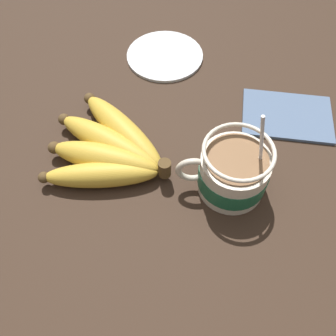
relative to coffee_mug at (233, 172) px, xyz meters
The scene contains 5 objects.
table 9.02cm from the coffee_mug, 10.31° to the left, with size 115.41×115.41×3.48cm.
coffee_mug is the anchor object (origin of this frame).
banana_bunch 19.79cm from the coffee_mug, 16.71° to the right, with size 20.39×19.91×4.49cm.
napkin 18.92cm from the coffee_mug, 128.87° to the right, with size 17.10×13.13×0.60cm.
small_plate 32.61cm from the coffee_mug, 71.81° to the right, with size 15.38×15.38×0.60cm.
Camera 1 is at (2.80, 29.27, 53.51)cm, focal length 40.00 mm.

